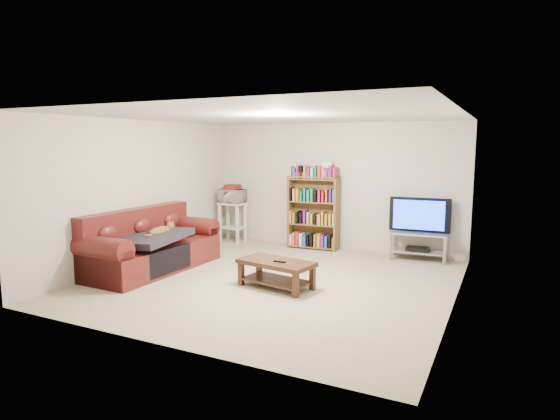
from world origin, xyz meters
The scene contains 19 objects.
floor centered at (0.00, 0.00, 0.00)m, with size 5.00×5.00×0.00m, color tan.
ceiling centered at (0.00, 0.00, 2.40)m, with size 5.00×5.00×0.00m, color white.
wall_back centered at (0.00, 2.50, 1.20)m, with size 5.00×5.00×0.00m, color beige.
wall_front centered at (0.00, -2.50, 1.20)m, with size 5.00×5.00×0.00m, color beige.
wall_left centered at (-2.50, 0.00, 1.20)m, with size 5.00×5.00×0.00m, color beige.
wall_right centered at (2.50, 0.00, 1.20)m, with size 5.00×5.00×0.00m, color beige.
sofa centered at (-2.10, -0.30, 0.34)m, with size 1.05×2.30×0.97m.
blanket centered at (-1.91, -0.46, 0.56)m, with size 0.88×1.14×0.10m, color black.
cat centered at (-1.91, -0.25, 0.62)m, with size 0.25×0.62×0.19m, color brown, non-canonical shape.
coffee_table centered at (0.17, -0.28, 0.27)m, with size 1.14×0.71×0.39m.
remote centered at (0.26, -0.34, 0.40)m, with size 0.17×0.05×0.02m, color black.
tv_stand centered at (1.68, 2.24, 0.33)m, with size 0.99×0.49×0.48m.
television centered at (1.68, 2.24, 0.78)m, with size 1.04×0.14×0.60m, color black.
dvd_player centered at (1.68, 2.24, 0.19)m, with size 0.39×0.27×0.06m, color black.
bookshelf centered at (-0.30, 2.27, 0.72)m, with size 0.98×0.35×1.40m.
shelf_clutter centered at (-0.21, 2.29, 1.50)m, with size 0.71×0.25×0.28m.
microwave_stand centered at (-2.03, 2.13, 0.52)m, with size 0.53×0.39×0.82m.
microwave centered at (-2.03, 2.13, 0.96)m, with size 0.50×0.34×0.28m, color silver.
game_boxes centered at (-2.03, 2.13, 1.12)m, with size 0.30×0.26×0.05m, color maroon.
Camera 1 is at (3.02, -5.98, 2.00)m, focal length 30.00 mm.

